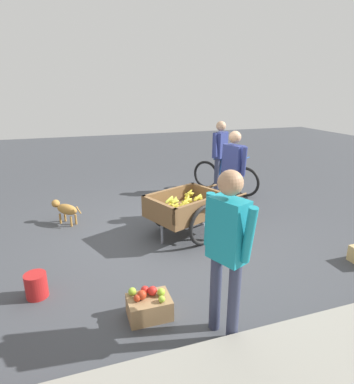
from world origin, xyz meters
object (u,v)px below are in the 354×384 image
vendor_person (233,167)px  plastic_bucket (36,285)px  fruit_cart (185,209)px  dog (65,209)px  mixed_fruit_crate (149,305)px  cyclist_person (220,150)px  bystander_person (227,242)px  bicycle (225,177)px

vendor_person → plastic_bucket: (3.20, 1.44, -0.80)m
fruit_cart → plastic_bucket: bearing=24.9°
dog → plastic_bucket: size_ratio=1.82×
vendor_person → mixed_fruit_crate: bearing=46.4°
dog → fruit_cart: bearing=149.2°
cyclist_person → plastic_bucket: size_ratio=5.52×
dog → cyclist_person: bearing=-165.5°
dog → mixed_fruit_crate: bearing=106.1°
fruit_cart → bystander_person: 2.28m
dog → mixed_fruit_crate: dog is taller
fruit_cart → cyclist_person: 2.52m
fruit_cart → plastic_bucket: size_ratio=6.31×
bicycle → bystander_person: bearing=63.6°
dog → plastic_bucket: dog is taller
mixed_fruit_crate → bystander_person: size_ratio=0.27×
fruit_cart → mixed_fruit_crate: 2.02m
vendor_person → plastic_bucket: vendor_person is taller
fruit_cart → dog: (1.82, -1.09, -0.17)m
bicycle → plastic_bucket: bicycle is taller
mixed_fruit_crate → vendor_person: bearing=-133.6°
vendor_person → bicycle: bearing=-111.6°
fruit_cart → dog: fruit_cart is taller
plastic_bucket → mixed_fruit_crate: (-1.13, 0.72, -0.01)m
bicycle → bystander_person: bystander_person is taller
cyclist_person → dog: size_ratio=3.04×
vendor_person → plastic_bucket: 3.60m
cyclist_person → bystander_person: 4.55m
fruit_cart → vendor_person: vendor_person is taller
fruit_cart → vendor_person: 1.25m
cyclist_person → mixed_fruit_crate: 4.52m
dog → plastic_bucket: bearing=81.1°
plastic_bucket → bystander_person: (-1.75, 1.19, 0.84)m
dog → plastic_bucket: (0.32, 2.08, -0.13)m
fruit_cart → bystander_person: bystander_person is taller
bicycle → dog: size_ratio=2.67×
bicycle → mixed_fruit_crate: bearing=53.6°
bicycle → plastic_bucket: (3.74, 2.82, -0.21)m
mixed_fruit_crate → cyclist_person: bearing=-124.5°
fruit_cart → bicycle: 2.43m
bystander_person → dog: bearing=-66.4°
vendor_person → bicycle: (-0.54, -1.37, -0.59)m
bicycle → cyclist_person: size_ratio=0.88×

